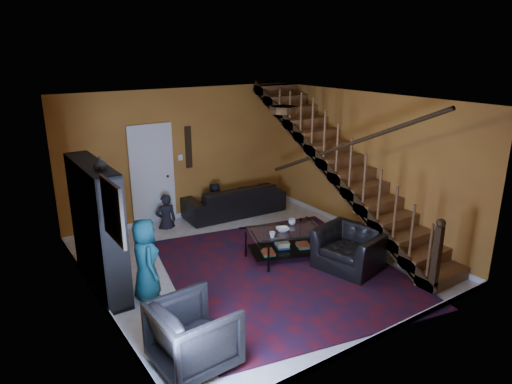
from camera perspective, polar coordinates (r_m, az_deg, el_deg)
floor at (r=8.07m, az=-0.39°, el=-8.78°), size 5.50×5.50×0.00m
room at (r=8.59m, az=-12.89°, el=-7.17°), size 5.50×5.50×5.50m
staircase at (r=8.85m, az=11.16°, el=2.97°), size 0.95×5.02×3.18m
bookshelf at (r=7.31m, az=-19.13°, el=-4.45°), size 0.35×1.80×2.00m
door at (r=9.70m, az=-12.82°, el=1.86°), size 0.82×0.05×2.05m
framed_picture at (r=5.63m, az=-17.49°, el=-2.29°), size 0.04×0.74×0.74m
wall_hanging at (r=9.90m, az=-8.44°, el=5.56°), size 0.14×0.03×0.90m
ceiling_fixture at (r=6.63m, az=3.43°, el=10.23°), size 0.40×0.40×0.10m
rug at (r=7.77m, az=3.33°, el=-9.85°), size 4.30×4.71×0.02m
sofa at (r=10.24m, az=-2.78°, el=-0.94°), size 2.30×1.00×0.66m
armchair_left at (r=5.59m, az=-7.78°, el=-17.28°), size 0.94×0.92×0.82m
armchair_right at (r=7.91m, az=11.70°, el=-7.01°), size 1.14×1.24×0.69m
person_adult_a at (r=9.67m, az=-11.15°, el=-3.61°), size 0.46×0.33×1.18m
person_adult_b at (r=10.11m, az=-5.28°, el=-2.26°), size 0.65×0.54×1.22m
person_child at (r=6.93m, az=-13.64°, el=-8.19°), size 0.47×0.65×1.26m
coffee_table at (r=8.19m, az=3.72°, el=-6.18°), size 1.48×1.16×0.50m
cup_a at (r=8.36m, az=4.53°, el=-3.75°), size 0.17×0.17×0.10m
cup_b at (r=7.80m, az=2.07°, el=-5.35°), size 0.12×0.12×0.10m
bowl at (r=8.07m, az=3.32°, el=-4.71°), size 0.31×0.31×0.06m
vase at (r=6.51m, az=-18.95°, el=3.39°), size 0.18×0.18×0.19m
popcorn_bucket at (r=6.24m, az=-10.86°, el=-16.67°), size 0.20×0.20×0.18m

